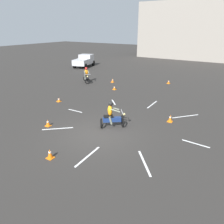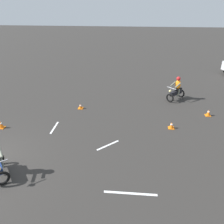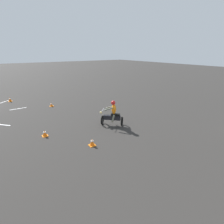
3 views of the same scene
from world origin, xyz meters
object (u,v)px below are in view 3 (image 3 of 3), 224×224
(motorcycle_rider_background, at_px, (113,115))
(traffic_cone_near_left, at_px, (92,142))
(traffic_cone_near_right, at_px, (10,99))
(traffic_cone_far_center, at_px, (45,133))
(traffic_cone_mid_left, at_px, (51,105))

(motorcycle_rider_background, xyz_separation_m, traffic_cone_near_left, (2.34, 1.59, -0.54))
(traffic_cone_near_left, xyz_separation_m, traffic_cone_near_right, (2.67, -11.67, 0.01))
(traffic_cone_far_center, bearing_deg, traffic_cone_mid_left, -109.26)
(traffic_cone_near_left, relative_size, traffic_cone_far_center, 1.08)
(traffic_cone_far_center, bearing_deg, traffic_cone_near_left, 125.70)
(motorcycle_rider_background, xyz_separation_m, traffic_cone_near_right, (5.00, -10.08, -0.52))
(motorcycle_rider_background, bearing_deg, traffic_cone_near_left, 167.81)
(motorcycle_rider_background, height_order, traffic_cone_far_center, motorcycle_rider_background)
(traffic_cone_near_right, distance_m, traffic_cone_mid_left, 4.70)
(traffic_cone_near_right, distance_m, traffic_cone_far_center, 9.28)
(motorcycle_rider_background, bearing_deg, traffic_cone_near_right, 70.04)
(motorcycle_rider_background, distance_m, traffic_cone_far_center, 4.20)
(traffic_cone_near_right, bearing_deg, traffic_cone_far_center, 95.71)
(traffic_cone_near_left, distance_m, traffic_cone_near_right, 11.97)
(motorcycle_rider_background, height_order, traffic_cone_mid_left, motorcycle_rider_background)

